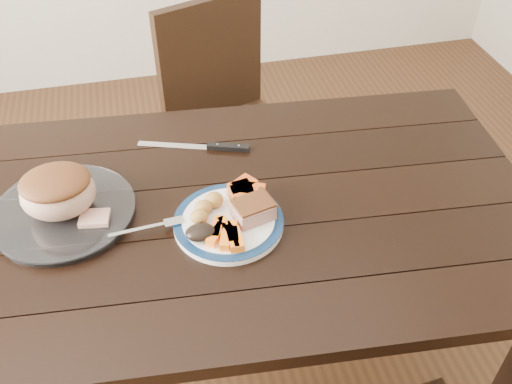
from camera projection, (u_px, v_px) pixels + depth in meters
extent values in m
plane|color=#472B16|center=(232.00, 367.00, 1.93)|extent=(4.00, 4.00, 0.00)
cube|color=black|center=(224.00, 212.00, 1.45)|extent=(1.67, 1.03, 0.04)
cube|color=black|center=(1.00, 239.00, 1.89)|extent=(0.07, 0.07, 0.71)
cube|color=black|center=(416.00, 197.00, 2.05)|extent=(0.07, 0.07, 0.71)
cube|color=black|center=(241.00, 142.00, 2.13)|extent=(0.54, 0.54, 0.04)
cube|color=black|center=(210.00, 60.00, 2.09)|extent=(0.41, 0.19, 0.46)
cube|color=black|center=(254.00, 151.00, 2.48)|extent=(0.04, 0.04, 0.43)
cube|color=black|center=(305.00, 197.00, 2.25)|extent=(0.04, 0.04, 0.43)
cube|color=black|center=(181.00, 181.00, 2.33)|extent=(0.04, 0.04, 0.43)
cube|color=black|center=(227.00, 233.00, 2.10)|extent=(0.04, 0.04, 0.43)
cylinder|color=white|center=(229.00, 223.00, 1.38)|extent=(0.27, 0.27, 0.02)
torus|color=#0E2749|center=(228.00, 220.00, 1.37)|extent=(0.27, 0.27, 0.02)
cylinder|color=white|center=(64.00, 213.00, 1.40)|extent=(0.34, 0.34, 0.02)
cube|color=tan|center=(253.00, 210.00, 1.36)|extent=(0.11, 0.09, 0.04)
ellipsoid|color=gold|center=(199.00, 217.00, 1.35)|extent=(0.04, 0.04, 0.04)
ellipsoid|color=gold|center=(214.00, 200.00, 1.39)|extent=(0.05, 0.04, 0.04)
ellipsoid|color=gold|center=(203.00, 207.00, 1.37)|extent=(0.04, 0.04, 0.04)
cube|color=orange|center=(237.00, 239.00, 1.31)|extent=(0.02, 0.07, 0.02)
cube|color=orange|center=(217.00, 228.00, 1.33)|extent=(0.04, 0.07, 0.02)
cube|color=orange|center=(233.00, 233.00, 1.32)|extent=(0.03, 0.07, 0.02)
cube|color=orange|center=(227.00, 228.00, 1.33)|extent=(0.04, 0.07, 0.02)
cube|color=orange|center=(216.00, 235.00, 1.32)|extent=(0.06, 0.07, 0.02)
cube|color=orange|center=(226.00, 238.00, 1.31)|extent=(0.04, 0.07, 0.02)
cube|color=orange|center=(232.00, 239.00, 1.31)|extent=(0.02, 0.07, 0.02)
cube|color=#EF5A1A|center=(244.00, 188.00, 1.43)|extent=(0.07, 0.07, 0.04)
cube|color=#EF5A1A|center=(253.00, 194.00, 1.41)|extent=(0.07, 0.06, 0.04)
cube|color=#EF5A1A|center=(242.00, 195.00, 1.40)|extent=(0.06, 0.05, 0.04)
cube|color=#EF5A1A|center=(240.00, 192.00, 1.42)|extent=(0.06, 0.05, 0.04)
ellipsoid|color=black|center=(200.00, 232.00, 1.31)|extent=(0.07, 0.05, 0.03)
cube|color=silver|center=(138.00, 230.00, 1.34)|extent=(0.14, 0.02, 0.00)
cube|color=silver|center=(174.00, 222.00, 1.36)|extent=(0.05, 0.03, 0.00)
ellipsoid|color=tan|center=(58.00, 193.00, 1.36)|extent=(0.18, 0.15, 0.12)
cube|color=tan|center=(95.00, 219.00, 1.36)|extent=(0.08, 0.07, 0.02)
cube|color=silver|center=(172.00, 146.00, 1.62)|extent=(0.20, 0.09, 0.00)
cube|color=black|center=(228.00, 147.00, 1.60)|extent=(0.12, 0.06, 0.01)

